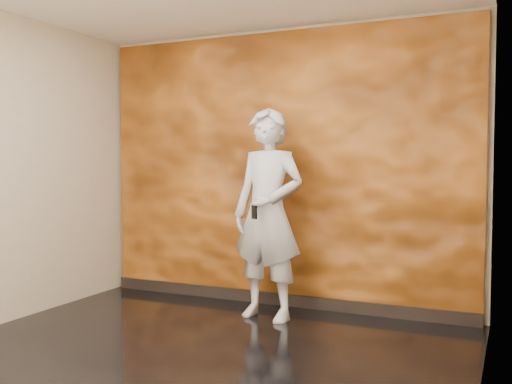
# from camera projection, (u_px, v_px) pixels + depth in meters

# --- Properties ---
(room) EXTENTS (4.02, 4.02, 2.81)m
(room) POSITION_uv_depth(u_px,v_px,m) (174.00, 170.00, 3.99)
(room) COLOR black
(room) RESTS_ON ground
(feature_wall) EXTENTS (3.90, 0.06, 2.75)m
(feature_wall) POSITION_uv_depth(u_px,v_px,m) (280.00, 169.00, 5.77)
(feature_wall) COLOR #C76E1F
(feature_wall) RESTS_ON ground
(baseboard) EXTENTS (3.90, 0.04, 0.12)m
(baseboard) POSITION_uv_depth(u_px,v_px,m) (278.00, 299.00, 5.80)
(baseboard) COLOR black
(baseboard) RESTS_ON ground
(man) EXTENTS (0.77, 0.56, 1.95)m
(man) POSITION_uv_depth(u_px,v_px,m) (268.00, 214.00, 5.26)
(man) COLOR #91959F
(man) RESTS_ON ground
(phone) EXTENTS (0.06, 0.04, 0.12)m
(phone) POSITION_uv_depth(u_px,v_px,m) (254.00, 212.00, 5.02)
(phone) COLOR black
(phone) RESTS_ON man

